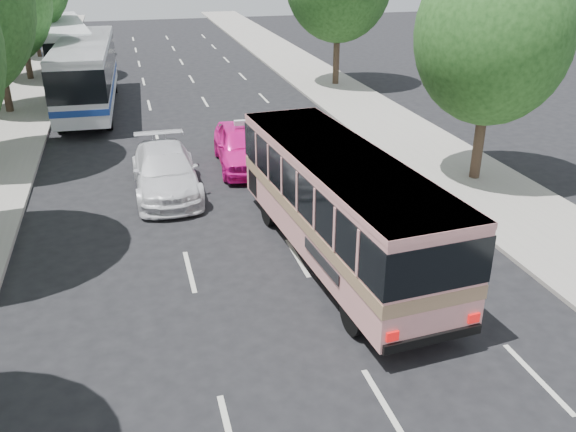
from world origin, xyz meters
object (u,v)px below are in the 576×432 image
object	(u,v)px
white_pickup	(165,171)
tour_coach_front	(86,69)
pink_taxi	(242,146)
tour_coach_rear	(63,46)
pink_bus	(340,197)

from	to	relation	value
white_pickup	tour_coach_front	xyz separation A→B (m)	(-2.77, 12.25, 1.28)
white_pickup	tour_coach_front	distance (m)	12.62
pink_taxi	tour_coach_front	world-z (taller)	tour_coach_front
pink_taxi	tour_coach_front	xyz separation A→B (m)	(-5.77, 10.36, 1.23)
pink_taxi	tour_coach_rear	size ratio (longest dim) A/B	0.40
pink_taxi	white_pickup	size ratio (longest dim) A/B	0.91
pink_bus	tour_coach_rear	distance (m)	27.19
tour_coach_rear	tour_coach_front	bearing A→B (deg)	-85.71
pink_bus	white_pickup	size ratio (longest dim) A/B	1.83
tour_coach_rear	pink_bus	bearing A→B (deg)	-79.36
pink_taxi	white_pickup	world-z (taller)	pink_taxi
tour_coach_front	white_pickup	bearing A→B (deg)	-75.19
pink_taxi	tour_coach_front	distance (m)	11.92
pink_bus	tour_coach_rear	world-z (taller)	tour_coach_rear
pink_taxi	tour_coach_rear	xyz separation A→B (m)	(-7.30, 17.91, 1.27)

